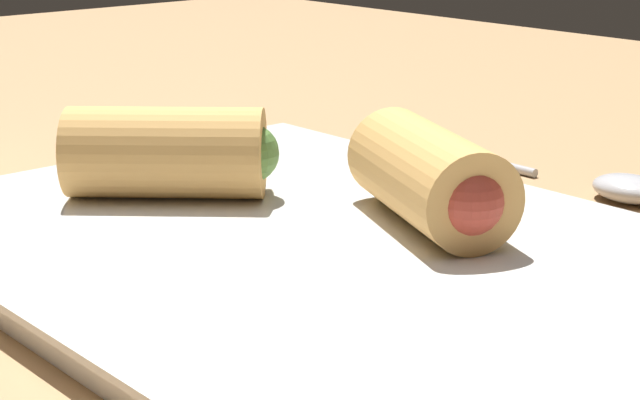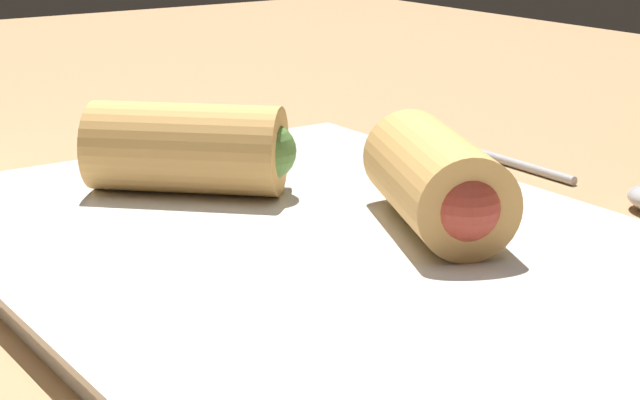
# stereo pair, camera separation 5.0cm
# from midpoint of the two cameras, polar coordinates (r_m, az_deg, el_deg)

# --- Properties ---
(table_surface) EXTENTS (1.80, 1.40, 0.02)m
(table_surface) POSITION_cam_midpoint_polar(r_m,az_deg,el_deg) (0.41, 1.20, -6.49)
(table_surface) COLOR #A87F54
(table_surface) RESTS_ON ground
(serving_plate) EXTENTS (0.35, 0.25, 0.01)m
(serving_plate) POSITION_cam_midpoint_polar(r_m,az_deg,el_deg) (0.43, 3.35, -3.11)
(serving_plate) COLOR silver
(serving_plate) RESTS_ON table_surface
(roll_front_left) EXTENTS (0.10, 0.07, 0.04)m
(roll_front_left) POSITION_cam_midpoint_polar(r_m,az_deg,el_deg) (0.43, 9.68, 0.85)
(roll_front_left) COLOR #DBA356
(roll_front_left) RESTS_ON serving_plate
(roll_front_right) EXTENTS (0.09, 0.09, 0.04)m
(roll_front_right) POSITION_cam_midpoint_polar(r_m,az_deg,el_deg) (0.49, -3.77, 2.71)
(roll_front_right) COLOR #DBA356
(roll_front_right) RESTS_ON serving_plate
(spoon) EXTENTS (0.20, 0.03, 0.01)m
(spoon) POSITION_cam_midpoint_polar(r_m,az_deg,el_deg) (0.55, 18.68, 0.42)
(spoon) COLOR #B2B2B7
(spoon) RESTS_ON table_surface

